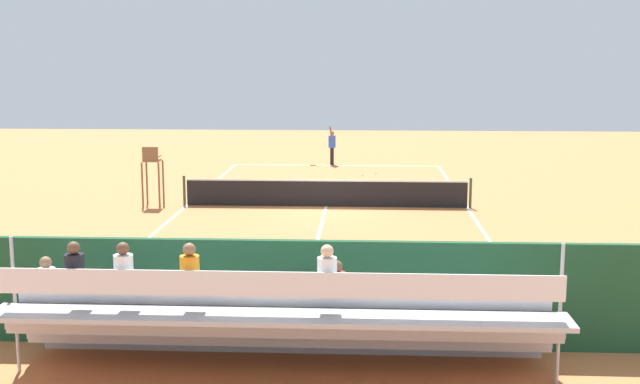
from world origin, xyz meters
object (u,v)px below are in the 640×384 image
at_px(courtside_bench, 425,307).
at_px(tennis_ball_near, 376,173).
at_px(equipment_bag, 333,326).
at_px(tennis_ball_far, 362,175).
at_px(tennis_racket, 318,165).
at_px(tennis_player, 332,144).
at_px(bleacher_stand, 271,319).
at_px(tennis_net, 326,193).
at_px(umpire_chair, 152,169).

distance_m(courtside_bench, tennis_ball_near, 21.54).
bearing_deg(equipment_bag, tennis_ball_far, -91.49).
bearing_deg(tennis_racket, tennis_player, -149.46).
distance_m(courtside_bench, tennis_racket, 24.40).
xyz_separation_m(bleacher_stand, courtside_bench, (-2.72, -2.12, -0.41)).
relative_size(equipment_bag, tennis_ball_near, 13.64).
bearing_deg(tennis_ball_near, courtside_bench, 91.62).
xyz_separation_m(tennis_net, tennis_player, (0.22, -11.28, 0.51)).
relative_size(courtside_bench, equipment_bag, 2.00).
distance_m(umpire_chair, tennis_player, 12.92).
distance_m(tennis_net, umpire_chair, 6.26).
bearing_deg(umpire_chair, tennis_ball_far, -134.23).
xyz_separation_m(umpire_chair, tennis_player, (-5.98, -11.45, -0.30)).
xyz_separation_m(equipment_bag, tennis_ball_far, (-0.54, -20.91, -0.15)).
height_order(umpire_chair, equipment_bag, umpire_chair).
xyz_separation_m(tennis_player, tennis_ball_near, (-2.13, 3.03, -0.98)).
distance_m(umpire_chair, tennis_ball_near, 11.76).
height_order(tennis_net, courtside_bench, tennis_net).
bearing_deg(tennis_ball_far, umpire_chair, 45.77).
xyz_separation_m(tennis_ball_near, tennis_ball_far, (0.61, 0.73, 0.00)).
relative_size(bleacher_stand, tennis_ball_far, 137.27).
height_order(bleacher_stand, tennis_racket, bleacher_stand).
bearing_deg(tennis_ball_near, tennis_racket, -43.18).
height_order(tennis_net, bleacher_stand, bleacher_stand).
relative_size(tennis_player, tennis_racket, 3.31).
bearing_deg(courtside_bench, tennis_ball_near, -88.38).
distance_m(equipment_bag, tennis_player, 24.71).
bearing_deg(tennis_player, bleacher_stand, 90.04).
height_order(tennis_net, tennis_player, tennis_player).
xyz_separation_m(tennis_net, tennis_racket, (0.90, -10.88, -0.49)).
height_order(tennis_net, umpire_chair, umpire_chair).
bearing_deg(bleacher_stand, tennis_player, -89.96).
relative_size(courtside_bench, tennis_racket, 3.10).
relative_size(bleacher_stand, tennis_ball_near, 137.27).
bearing_deg(tennis_ball_far, tennis_net, 80.28).
bearing_deg(umpire_chair, courtside_bench, 123.63).
relative_size(umpire_chair, equipment_bag, 2.38).
bearing_deg(tennis_ball_far, equipment_bag, 88.51).
distance_m(tennis_net, tennis_ball_far, 7.64).
height_order(equipment_bag, tennis_ball_far, equipment_bag).
height_order(umpire_chair, tennis_ball_near, umpire_chair).
height_order(equipment_bag, tennis_racket, equipment_bag).
distance_m(tennis_ball_near, tennis_ball_far, 0.96).
height_order(bleacher_stand, tennis_ball_near, bleacher_stand).
relative_size(courtside_bench, tennis_ball_far, 27.27).
bearing_deg(courtside_bench, equipment_bag, 4.16).
xyz_separation_m(tennis_net, umpire_chair, (6.20, 0.17, 0.81)).
bearing_deg(tennis_ball_far, tennis_ball_near, -129.89).
bearing_deg(bleacher_stand, equipment_bag, -115.54).
relative_size(umpire_chair, courtside_bench, 1.19).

